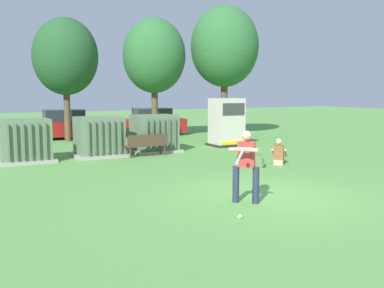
{
  "coord_description": "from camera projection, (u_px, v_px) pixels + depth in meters",
  "views": [
    {
      "loc": [
        -6.95,
        -9.03,
        2.7
      ],
      "look_at": [
        -0.34,
        3.5,
        1.0
      ],
      "focal_mm": 42.3,
      "sensor_mm": 36.0,
      "label": 1
    }
  ],
  "objects": [
    {
      "name": "sports_ball",
      "position": [
        240.0,
        217.0,
        9.51
      ],
      "size": [
        0.09,
        0.09,
        0.09
      ],
      "primitive_type": "sphere",
      "color": "white",
      "rests_on": "ground"
    },
    {
      "name": "batter",
      "position": [
        246.0,
        163.0,
        10.69
      ],
      "size": [
        1.28,
        1.36,
        1.74
      ],
      "color": "#282D4C",
      "rests_on": "ground"
    },
    {
      "name": "tree_center_right",
      "position": [
        154.0,
        56.0,
        25.07
      ],
      "size": [
        3.49,
        3.49,
        6.66
      ],
      "color": "brown",
      "rests_on": "ground"
    },
    {
      "name": "seated_spectator",
      "position": [
        279.0,
        154.0,
        16.4
      ],
      "size": [
        0.75,
        0.73,
        0.96
      ],
      "color": "tan",
      "rests_on": "ground"
    },
    {
      "name": "transformer_mid_east",
      "position": [
        154.0,
        134.0,
        19.69
      ],
      "size": [
        2.1,
        1.7,
        1.62
      ],
      "color": "#9E9B93",
      "rests_on": "ground"
    },
    {
      "name": "transformer_mid_west",
      "position": [
        99.0,
        137.0,
        18.36
      ],
      "size": [
        2.1,
        1.7,
        1.62
      ],
      "color": "#9E9B93",
      "rests_on": "ground"
    },
    {
      "name": "backpack",
      "position": [
        260.0,
        161.0,
        15.84
      ],
      "size": [
        0.37,
        0.38,
        0.44
      ],
      "color": "#4C723F",
      "rests_on": "ground"
    },
    {
      "name": "parked_car_leftmost",
      "position": [
        62.0,
        125.0,
        24.98
      ],
      "size": [
        4.29,
        2.11,
        1.62
      ],
      "color": "maroon",
      "rests_on": "ground"
    },
    {
      "name": "tree_right",
      "position": [
        225.0,
        47.0,
        26.37
      ],
      "size": [
        3.97,
        3.97,
        7.58
      ],
      "color": "brown",
      "rests_on": "ground"
    },
    {
      "name": "generator_enclosure",
      "position": [
        227.0,
        122.0,
        21.86
      ],
      "size": [
        1.6,
        1.4,
        2.3
      ],
      "color": "#262626",
      "rests_on": "ground"
    },
    {
      "name": "transformer_west",
      "position": [
        25.0,
        141.0,
        16.91
      ],
      "size": [
        2.1,
        1.7,
        1.62
      ],
      "color": "#9E9B93",
      "rests_on": "ground"
    },
    {
      "name": "park_bench",
      "position": [
        147.0,
        144.0,
        18.33
      ],
      "size": [
        1.82,
        0.52,
        0.92
      ],
      "color": "#4C3828",
      "rests_on": "ground"
    },
    {
      "name": "parked_car_left_of_center",
      "position": [
        150.0,
        123.0,
        27.06
      ],
      "size": [
        4.38,
        2.32,
        1.62
      ],
      "color": "maroon",
      "rests_on": "ground"
    },
    {
      "name": "ground_plane",
      "position": [
        268.0,
        197.0,
        11.47
      ],
      "size": [
        96.0,
        96.0,
        0.0
      ],
      "primitive_type": "plane",
      "color": "#5B9947"
    },
    {
      "name": "tree_center_left",
      "position": [
        65.0,
        57.0,
        23.38
      ],
      "size": [
        3.36,
        3.36,
        6.41
      ],
      "color": "brown",
      "rests_on": "ground"
    }
  ]
}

